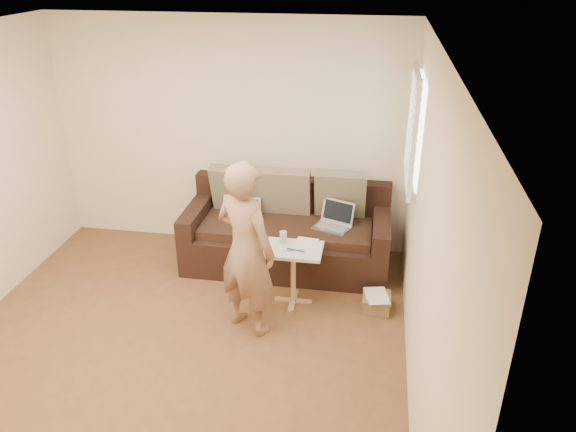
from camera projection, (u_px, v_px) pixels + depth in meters
The scene contains 17 objects.
floor at pixel (169, 362), 4.71m from camera, with size 4.50×4.50×0.00m, color brown.
ceiling at pixel (132, 48), 3.58m from camera, with size 4.50×4.50×0.00m, color white.
wall_back at pixel (230, 136), 6.14m from camera, with size 4.00×4.00×0.00m, color beige.
wall_right at pixel (425, 247), 3.86m from camera, with size 4.50×4.50×0.00m, color beige.
window_blinds at pixel (414, 129), 5.02m from camera, with size 0.12×0.88×1.08m, color white, non-canonical shape.
sofa at pixel (287, 230), 6.00m from camera, with size 2.20×0.95×0.85m, color black, non-canonical shape.
pillow_left at pixel (237, 188), 6.11m from camera, with size 0.55×0.14×0.55m, color #605B46, non-canonical shape.
pillow_mid at pixel (285, 192), 6.03m from camera, with size 0.55×0.14×0.55m, color #6E5F4E, non-canonical shape.
pillow_right at pixel (340, 194), 5.96m from camera, with size 0.55×0.14×0.55m, color #605B46, non-canonical shape.
laptop_silver at pixel (332, 228), 5.83m from camera, with size 0.37×0.27×0.25m, color #B7BABC, non-canonical shape.
laptop_white at pixel (245, 221), 5.98m from camera, with size 0.31×0.23×0.23m, color white, non-canonical shape.
person at pixel (246, 249), 4.81m from camera, with size 0.60×0.41×1.64m, color #8D634D.
side_table at pixel (293, 275), 5.39m from camera, with size 0.55×0.39×0.61m, color silver, non-canonical shape.
drinking_glass at pixel (283, 237), 5.33m from camera, with size 0.07×0.07×0.12m, color silver, non-canonical shape.
scissors at pixel (295, 250), 5.21m from camera, with size 0.18×0.10×0.02m, color silver, non-canonical shape.
paper_on_table at pixel (305, 245), 5.32m from camera, with size 0.21×0.30×0.00m, color white, non-canonical shape.
striped_box at pixel (376, 303), 5.35m from camera, with size 0.27×0.27×0.17m, color #CF4F1F, non-canonical shape.
Camera 1 is at (1.60, -3.49, 3.18)m, focal length 34.40 mm.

